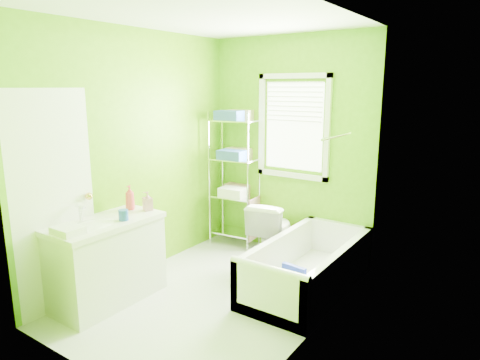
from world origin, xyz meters
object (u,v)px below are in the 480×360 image
Objects in this scene: bathtub at (306,274)px; vanity at (107,258)px; toilet at (272,231)px; wire_shelf_unit at (236,164)px.

bathtub is 1.96m from vanity.
wire_shelf_unit is at bearing -30.10° from toilet.
vanity is at bearing -93.90° from wire_shelf_unit.
wire_shelf_unit is (-0.67, 0.23, 0.69)m from toilet.
wire_shelf_unit reaches higher than vanity.
toilet is 0.43× the size of wire_shelf_unit.
toilet is (-0.66, 0.43, 0.20)m from bathtub.
vanity is 0.61× the size of wire_shelf_unit.
bathtub is at bearing -26.65° from wire_shelf_unit.
toilet is 0.69× the size of vanity.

